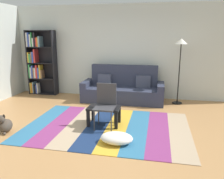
% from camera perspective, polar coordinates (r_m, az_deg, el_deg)
% --- Properties ---
extents(ground_plane, '(14.00, 14.00, 0.00)m').
position_cam_1_polar(ground_plane, '(4.64, -1.84, -9.82)').
color(ground_plane, '#B27F4C').
extents(back_wall, '(6.80, 0.10, 2.70)m').
position_cam_1_polar(back_wall, '(6.77, 3.17, 9.46)').
color(back_wall, silver).
rests_on(back_wall, ground_plane).
extents(rug, '(3.30, 2.23, 0.01)m').
position_cam_1_polar(rug, '(4.71, -1.27, -9.38)').
color(rug, teal).
rests_on(rug, ground_plane).
extents(couch, '(2.26, 0.80, 1.00)m').
position_cam_1_polar(couch, '(6.41, 2.79, 0.04)').
color(couch, '#2D3347').
rests_on(couch, ground_plane).
extents(bookshelf, '(0.90, 0.28, 1.98)m').
position_cam_1_polar(bookshelf, '(7.45, -17.95, 6.48)').
color(bookshelf, black).
rests_on(bookshelf, ground_plane).
extents(coffee_table, '(0.66, 0.44, 0.39)m').
position_cam_1_polar(coffee_table, '(4.71, -2.02, -5.32)').
color(coffee_table, black).
rests_on(coffee_table, rug).
extents(pouf, '(0.57, 0.40, 0.18)m').
position_cam_1_polar(pouf, '(4.01, 1.17, -12.14)').
color(pouf, white).
rests_on(pouf, rug).
extents(dog, '(0.22, 0.35, 0.40)m').
position_cam_1_polar(dog, '(4.86, -25.40, -8.02)').
color(dog, '#473D33').
rests_on(dog, ground_plane).
extents(standing_lamp, '(0.32, 0.32, 1.75)m').
position_cam_1_polar(standing_lamp, '(6.25, 16.93, 9.54)').
color(standing_lamp, black).
rests_on(standing_lamp, ground_plane).
extents(tv_remote, '(0.07, 0.16, 0.02)m').
position_cam_1_polar(tv_remote, '(4.67, -0.60, -4.28)').
color(tv_remote, black).
rests_on(tv_remote, coffee_table).
extents(folding_chair, '(0.40, 0.40, 0.90)m').
position_cam_1_polar(folding_chair, '(4.53, -1.64, -3.18)').
color(folding_chair, '#38383D').
rests_on(folding_chair, ground_plane).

